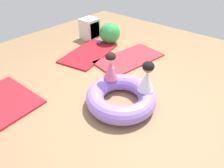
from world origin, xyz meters
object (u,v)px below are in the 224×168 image
(exercise_ball_large, at_px, (110,33))
(play_ball_blue, at_px, (99,42))
(child_in_pink, at_px, (111,66))
(inflatable_cushion, at_px, (121,97))
(play_ball_teal, at_px, (113,69))
(child_in_white, at_px, (147,77))
(storage_cube, at_px, (90,29))

(exercise_ball_large, bearing_deg, play_ball_blue, 160.62)
(child_in_pink, distance_m, exercise_ball_large, 2.21)
(inflatable_cushion, relative_size, child_in_pink, 2.37)
(play_ball_teal, distance_m, exercise_ball_large, 1.57)
(inflatable_cushion, relative_size, exercise_ball_large, 2.13)
(inflatable_cushion, height_order, child_in_white, child_in_white)
(play_ball_blue, bearing_deg, child_in_pink, -130.57)
(child_in_white, distance_m, play_ball_teal, 1.21)
(child_in_white, relative_size, play_ball_blue, 5.06)
(child_in_pink, bearing_deg, exercise_ball_large, -5.71)
(child_in_pink, height_order, storage_cube, child_in_pink)
(child_in_pink, distance_m, play_ball_teal, 0.78)
(inflatable_cushion, distance_m, child_in_pink, 0.56)
(play_ball_teal, height_order, play_ball_blue, play_ball_teal)
(inflatable_cushion, xyz_separation_m, child_in_pink, (0.16, 0.37, 0.39))
(play_ball_teal, height_order, storage_cube, storage_cube)
(play_ball_blue, bearing_deg, exercise_ball_large, -19.38)
(play_ball_blue, xyz_separation_m, exercise_ball_large, (0.31, -0.11, 0.19))
(inflatable_cushion, bearing_deg, storage_cube, 55.65)
(play_ball_teal, xyz_separation_m, exercise_ball_large, (1.14, 1.07, 0.18))
(inflatable_cushion, distance_m, play_ball_teal, 1.00)
(child_in_pink, bearing_deg, play_ball_teal, -9.79)
(storage_cube, bearing_deg, child_in_white, -117.18)
(inflatable_cushion, bearing_deg, exercise_ball_large, 45.28)
(child_in_white, height_order, child_in_pink, child_in_white)
(inflatable_cushion, relative_size, play_ball_teal, 11.15)
(play_ball_blue, bearing_deg, child_in_white, -118.87)
(child_in_pink, xyz_separation_m, play_ball_teal, (0.51, 0.39, -0.45))
(play_ball_blue, bearing_deg, play_ball_teal, -125.26)
(exercise_ball_large, bearing_deg, play_ball_teal, -136.87)
(child_in_pink, distance_m, play_ball_blue, 2.11)
(play_ball_teal, bearing_deg, exercise_ball_large, 43.13)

